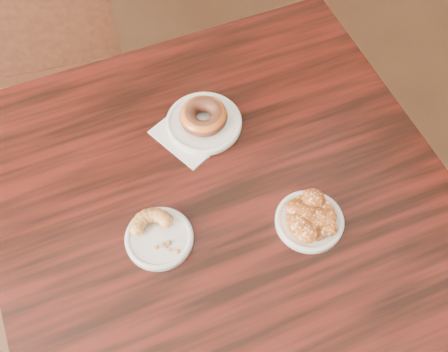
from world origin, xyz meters
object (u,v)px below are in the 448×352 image
glazed_donut (204,116)px  cruller_fragment (158,234)px  chair_far (56,29)px  cafe_table (223,265)px  apple_fritter (311,216)px

glazed_donut → cruller_fragment: (-0.21, -0.22, -0.01)m
chair_far → glazed_donut: bearing=115.4°
cafe_table → chair_far: bearing=102.2°
cafe_table → apple_fritter: (0.14, -0.13, 0.40)m
chair_far → cruller_fragment: size_ratio=8.37×
apple_fritter → cruller_fragment: size_ratio=1.36×
apple_fritter → cruller_fragment: 0.32m
glazed_donut → apple_fritter: size_ratio=0.77×
chair_far → apple_fritter: (0.27, -1.13, 0.33)m
chair_far → glazed_donut: size_ratio=8.05×
cafe_table → glazed_donut: (0.05, 0.20, 0.41)m
apple_fritter → cruller_fragment: (-0.30, 0.11, -0.00)m
cafe_table → chair_far: chair_far is taller
chair_far → apple_fritter: size_ratio=6.16×
glazed_donut → apple_fritter: (0.09, -0.33, -0.01)m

